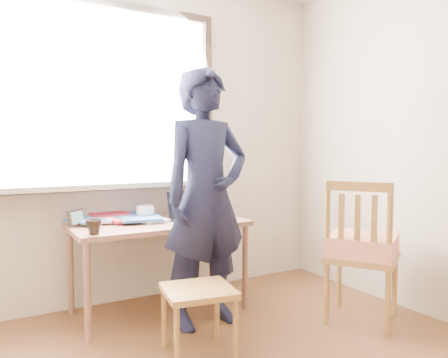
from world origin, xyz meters
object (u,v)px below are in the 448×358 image
desk (159,231)px  work_chair (199,298)px  side_chair (362,248)px  person (206,198)px  mug_dark (94,227)px  laptop (191,213)px  mug_white (145,213)px

desk → work_chair: bearing=-94.3°
side_chair → person: 1.14m
side_chair → mug_dark: bearing=158.6°
laptop → side_chair: side_chair is taller
work_chair → side_chair: bearing=-5.6°
mug_white → side_chair: side_chair is taller
desk → side_chair: bearing=-37.1°
laptop → mug_dark: 0.79m
mug_dark → desk: bearing=22.6°
desk → side_chair: side_chair is taller
desk → work_chair: 0.80m
work_chair → mug_white: bearing=89.8°
laptop → side_chair: size_ratio=0.33×
mug_dark → side_chair: size_ratio=0.10×
laptop → work_chair: (-0.30, -0.72, -0.38)m
laptop → person: (-0.04, -0.33, 0.15)m
mug_white → person: bearing=-63.5°
desk → mug_dark: (-0.52, -0.22, 0.12)m
mug_white → work_chair: (-0.00, -0.90, -0.39)m
desk → work_chair: size_ratio=2.77×
mug_white → work_chair: 0.98m
mug_white → mug_dark: bearing=-142.1°
work_chair → person: 0.71m
work_chair → person: bearing=56.5°
laptop → side_chair: 1.26m
desk → mug_white: 0.20m
desk → laptop: (0.24, -0.03, 0.12)m
desk → laptop: 0.27m
laptop → mug_dark: bearing=-166.5°
mug_dark → side_chair: (1.68, -0.66, -0.20)m
mug_white → side_chair: bearing=-40.2°
person → mug_dark: bearing=164.7°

